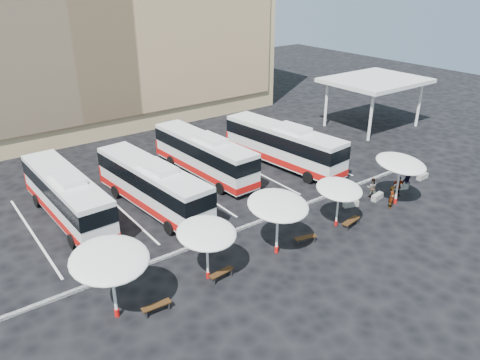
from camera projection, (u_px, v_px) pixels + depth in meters
ground at (255, 229)px, 30.95m from camera, size 120.00×120.00×0.00m
sandstone_building at (69, 1)px, 49.07m from camera, size 42.00×18.25×29.60m
service_canopy at (375, 82)px, 49.30m from camera, size 10.00×8.00×5.20m
curb_divider at (250, 225)px, 31.29m from camera, size 34.00×0.25×0.15m
bay_lines at (192, 188)px, 36.81m from camera, size 24.15×12.00×0.01m
bus_0 at (66, 195)px, 31.46m from camera, size 2.91×11.40×3.60m
bus_1 at (152, 184)px, 32.91m from camera, size 3.45×11.74×3.67m
bus_2 at (204, 154)px, 38.37m from camera, size 3.08×11.55×3.63m
bus_3 at (283, 144)px, 40.26m from camera, size 3.77×12.21×3.81m
sunshade_0 at (110, 260)px, 21.81m from camera, size 3.79×3.83×3.90m
sunshade_1 at (207, 233)px, 24.86m from camera, size 3.26×3.30×3.39m
sunshade_2 at (278, 205)px, 27.06m from camera, size 3.64×3.69×3.78m
sunshade_3 at (339, 189)px, 30.27m from camera, size 3.39×3.43×3.16m
sunshade_4 at (401, 164)px, 32.99m from camera, size 4.47×4.50×3.72m
wood_bench_0 at (156, 307)px, 23.28m from camera, size 1.54×0.50×0.47m
wood_bench_1 at (221, 274)px, 25.81m from camera, size 1.55×0.54×0.47m
wood_bench_2 at (305, 238)px, 29.23m from camera, size 1.50×0.75×0.44m
wood_bench_3 at (351, 222)px, 31.03m from camera, size 1.71×0.73×0.51m
conc_bench_0 at (351, 204)px, 33.81m from camera, size 1.19×0.72×0.42m
conc_bench_1 at (377, 197)px, 34.85m from camera, size 1.22×0.58×0.44m
conc_bench_2 at (401, 187)px, 36.47m from camera, size 1.18×0.75×0.42m
conc_bench_3 at (422, 176)px, 38.25m from camera, size 1.14×0.41×0.42m
passenger_0 at (392, 197)px, 33.40m from camera, size 0.72×0.62×1.66m
passenger_1 at (372, 188)px, 35.02m from camera, size 0.93×0.94×1.53m
passenger_2 at (398, 186)px, 35.18m from camera, size 1.00×0.81×1.59m
passenger_3 at (407, 178)px, 36.30m from camera, size 1.28×0.85×1.85m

